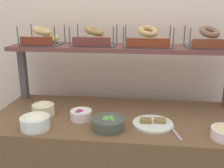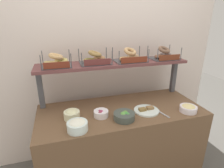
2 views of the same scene
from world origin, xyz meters
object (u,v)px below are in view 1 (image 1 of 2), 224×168
object	(u,v)px
bagel_basket_sesame	(147,40)
bowl_beet_salad	(81,114)
serving_plate_white	(153,123)
bagel_basket_everything	(94,39)
bagel_basket_poppy	(208,41)
serving_spoon_near_plate	(173,130)
bagel_basket_plain	(42,38)
bowl_cream_cheese	(35,121)
bowl_veggie_mix	(108,123)
bowl_potato_salad	(43,108)

from	to	relation	value
bagel_basket_sesame	bowl_beet_salad	bearing A→B (deg)	-140.47
serving_plate_white	bagel_basket_everything	size ratio (longest dim) A/B	0.79
bagel_basket_sesame	bagel_basket_poppy	size ratio (longest dim) A/B	1.12
serving_spoon_near_plate	bagel_basket_everything	bearing A→B (deg)	140.30
serving_spoon_near_plate	bagel_basket_plain	bearing A→B (deg)	154.75
bowl_cream_cheese	bowl_beet_salad	size ratio (longest dim) A/B	1.25
bowl_beet_salad	bagel_basket_sesame	bearing A→B (deg)	39.53
serving_plate_white	bagel_basket_everything	xyz separation A→B (m)	(-0.43, 0.38, 0.47)
bowl_beet_salad	bagel_basket_sesame	size ratio (longest dim) A/B	0.41
bowl_veggie_mix	bagel_basket_sesame	xyz separation A→B (m)	(0.22, 0.45, 0.44)
serving_plate_white	bagel_basket_poppy	xyz separation A→B (m)	(0.37, 0.37, 0.47)
bowl_veggie_mix	serving_plate_white	bearing A→B (deg)	16.75
bowl_potato_salad	bagel_basket_poppy	bearing A→B (deg)	15.33
serving_spoon_near_plate	bagel_basket_sesame	distance (m)	0.66
bowl_potato_salad	bagel_basket_sesame	size ratio (longest dim) A/B	0.43
bagel_basket_poppy	bowl_beet_salad	bearing A→B (deg)	-157.80
serving_spoon_near_plate	bagel_basket_poppy	bearing A→B (deg)	60.04
bagel_basket_everything	bagel_basket_sesame	size ratio (longest dim) A/B	0.93
bowl_beet_salad	serving_plate_white	distance (m)	0.46
bowl_cream_cheese	bowl_potato_salad	xyz separation A→B (m)	(-0.03, 0.20, -0.00)
bowl_beet_salad	serving_plate_white	xyz separation A→B (m)	(0.46, -0.03, -0.02)
bowl_cream_cheese	bagel_basket_everything	distance (m)	0.72
bowl_potato_salad	bagel_basket_poppy	xyz separation A→B (m)	(1.09, 0.30, 0.43)
serving_spoon_near_plate	bagel_basket_poppy	distance (m)	0.69
bowl_beet_salad	bagel_basket_poppy	size ratio (longest dim) A/B	0.46
bowl_veggie_mix	serving_spoon_near_plate	xyz separation A→B (m)	(0.38, 0.01, -0.03)
bagel_basket_everything	serving_plate_white	bearing A→B (deg)	-41.76
bowl_veggie_mix	bowl_cream_cheese	bearing A→B (deg)	-172.79
bowl_potato_salad	bagel_basket_poppy	distance (m)	1.21
bagel_basket_plain	bagel_basket_everything	bearing A→B (deg)	2.11
serving_plate_white	bowl_beet_salad	bearing A→B (deg)	176.36
bowl_potato_salad	bagel_basket_poppy	size ratio (longest dim) A/B	0.48
bowl_veggie_mix	bagel_basket_poppy	size ratio (longest dim) A/B	0.65
serving_plate_white	bagel_basket_everything	distance (m)	0.74
serving_spoon_near_plate	bagel_basket_everything	world-z (taller)	bagel_basket_everything
serving_plate_white	bagel_basket_everything	world-z (taller)	bagel_basket_everything
bowl_beet_salad	serving_plate_white	world-z (taller)	bowl_beet_salad
bagel_basket_plain	bagel_basket_everything	size ratio (longest dim) A/B	0.92
bowl_cream_cheese	bagel_basket_plain	xyz separation A→B (m)	(-0.12, 0.50, 0.43)
serving_spoon_near_plate	bagel_basket_sesame	xyz separation A→B (m)	(-0.16, 0.44, 0.47)
bagel_basket_plain	serving_spoon_near_plate	bearing A→B (deg)	-25.25
serving_plate_white	bagel_basket_sesame	distance (m)	0.60
bowl_beet_salad	bagel_basket_poppy	world-z (taller)	bagel_basket_poppy
bagel_basket_plain	bagel_basket_poppy	size ratio (longest dim) A/B	0.95
serving_spoon_near_plate	serving_plate_white	bearing A→B (deg)	149.06
serving_plate_white	bagel_basket_sesame	xyz separation A→B (m)	(-0.05, 0.37, 0.47)
bowl_cream_cheese	bagel_basket_sesame	bearing A→B (deg)	37.75
bowl_beet_salad	serving_plate_white	bearing A→B (deg)	-3.64
bowl_beet_salad	bagel_basket_poppy	bearing A→B (deg)	22.20
bowl_cream_cheese	bowl_potato_salad	bearing A→B (deg)	97.97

